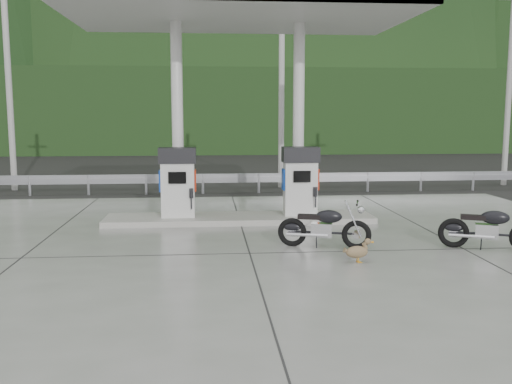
{
  "coord_description": "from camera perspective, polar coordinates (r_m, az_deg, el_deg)",
  "views": [
    {
      "loc": [
        -0.84,
        -12.24,
        2.82
      ],
      "look_at": [
        0.3,
        1.0,
        1.0
      ],
      "focal_mm": 40.0,
      "sensor_mm": 36.0,
      "label": 1
    }
  ],
  "objects": [
    {
      "name": "tree_band",
      "position": [
        42.25,
        -3.81,
        8.04
      ],
      "size": [
        80.0,
        6.0,
        6.0
      ],
      "primitive_type": "cube",
      "color": "black",
      "rests_on": "ground"
    },
    {
      "name": "canopy_column_right",
      "position": [
        15.33,
        4.27,
        7.22
      ],
      "size": [
        0.3,
        0.3,
        5.0
      ],
      "primitive_type": "cylinder",
      "color": "silver",
      "rests_on": "pump_island"
    },
    {
      "name": "ground",
      "position": [
        12.59,
        -0.98,
        -5.15
      ],
      "size": [
        160.0,
        160.0,
        0.0
      ],
      "primitive_type": "plane",
      "color": "black",
      "rests_on": "ground"
    },
    {
      "name": "forecourt_apron",
      "position": [
        12.58,
        -0.98,
        -5.1
      ],
      "size": [
        18.0,
        14.0,
        0.02
      ],
      "primitive_type": "cube",
      "color": "slate",
      "rests_on": "ground"
    },
    {
      "name": "canopy_column_left",
      "position": [
        15.16,
        -7.86,
        7.16
      ],
      "size": [
        0.3,
        0.3,
        5.0
      ],
      "primitive_type": "cylinder",
      "color": "silver",
      "rests_on": "pump_island"
    },
    {
      "name": "pump_island",
      "position": [
        15.01,
        -1.63,
        -2.66
      ],
      "size": [
        7.0,
        1.4,
        0.15
      ],
      "primitive_type": "cube",
      "color": "gray",
      "rests_on": "forecourt_apron"
    },
    {
      "name": "canopy_roof",
      "position": [
        14.98,
        -1.71,
        17.6
      ],
      "size": [
        8.5,
        5.0,
        0.4
      ],
      "primitive_type": "cube",
      "color": "silver",
      "rests_on": "canopy_column_left"
    },
    {
      "name": "forested_hills",
      "position": [
        72.3,
        -4.26,
        5.56
      ],
      "size": [
        100.0,
        40.0,
        140.0
      ],
      "primitive_type": null,
      "color": "black",
      "rests_on": "ground"
    },
    {
      "name": "utility_pole_a",
      "position": [
        22.92,
        -23.5,
        10.12
      ],
      "size": [
        0.22,
        0.22,
        8.0
      ],
      "primitive_type": "cylinder",
      "color": "#9B9A95",
      "rests_on": "ground"
    },
    {
      "name": "motorcycle_right",
      "position": [
        12.78,
        22.3,
        -3.4
      ],
      "size": [
        1.97,
        1.3,
        0.89
      ],
      "primitive_type": null,
      "rotation": [
        0.0,
        0.0,
        -0.41
      ],
      "color": "black",
      "rests_on": "forecourt_apron"
    },
    {
      "name": "utility_pole_b",
      "position": [
        21.95,
        2.57,
        10.88
      ],
      "size": [
        0.22,
        0.22,
        8.0
      ],
      "primitive_type": "cylinder",
      "color": "#9B9A95",
      "rests_on": "ground"
    },
    {
      "name": "gas_pump_right",
      "position": [
        15.04,
        4.45,
        1.1
      ],
      "size": [
        0.95,
        0.55,
        1.8
      ],
      "primitive_type": null,
      "color": "silver",
      "rests_on": "pump_island"
    },
    {
      "name": "guardrail",
      "position": [
        20.36,
        -2.53,
        1.85
      ],
      "size": [
        26.0,
        0.16,
        1.42
      ],
      "primitive_type": null,
      "color": "gray",
      "rests_on": "ground"
    },
    {
      "name": "motorcycle_left",
      "position": [
        12.11,
        6.82,
        -3.52
      ],
      "size": [
        1.93,
        1.09,
        0.87
      ],
      "primitive_type": null,
      "rotation": [
        0.0,
        0.0,
        -0.29
      ],
      "color": "black",
      "rests_on": "forecourt_apron"
    },
    {
      "name": "road",
      "position": [
        23.92,
        -2.87,
        1.03
      ],
      "size": [
        60.0,
        7.0,
        0.01
      ],
      "primitive_type": "cube",
      "color": "black",
      "rests_on": "ground"
    },
    {
      "name": "gas_pump_left",
      "position": [
        14.86,
        -7.82,
        0.97
      ],
      "size": [
        0.95,
        0.55,
        1.8
      ],
      "primitive_type": null,
      "color": "silver",
      "rests_on": "pump_island"
    },
    {
      "name": "duck",
      "position": [
        11.06,
        10.05,
        -5.96
      ],
      "size": [
        0.55,
        0.22,
        0.39
      ],
      "primitive_type": null,
      "rotation": [
        0.0,
        0.0,
        0.13
      ],
      "color": "brown",
      "rests_on": "forecourt_apron"
    },
    {
      "name": "utility_pole_c",
      "position": [
        24.78,
        24.01,
        9.87
      ],
      "size": [
        0.22,
        0.22,
        8.0
      ],
      "primitive_type": "cylinder",
      "color": "#9B9A95",
      "rests_on": "ground"
    }
  ]
}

